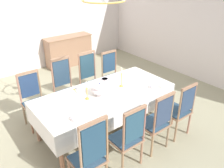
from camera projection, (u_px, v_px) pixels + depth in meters
ground at (98, 122)px, 4.68m from camera, size 6.54×6.68×0.04m
back_wall at (25, 19)px, 6.37m from camera, size 6.54×0.08×3.01m
right_wall at (205, 23)px, 5.82m from camera, size 0.08×6.68×3.01m
dining_table at (105, 96)px, 4.17m from camera, size 2.48×1.09×0.77m
tablecloth at (105, 97)px, 4.18m from camera, size 2.50×1.11×0.37m
chair_south_a at (90, 155)px, 3.02m from camera, size 0.44×0.42×1.19m
chair_north_a at (34, 99)px, 4.38m from camera, size 0.44×0.42×1.07m
chair_south_b at (128, 136)px, 3.41m from camera, size 0.44×0.42×1.09m
chair_north_b at (65, 87)px, 4.73m from camera, size 0.44×0.42×1.19m
chair_south_c at (156, 121)px, 3.75m from camera, size 0.44×0.42×1.08m
chair_north_c at (91, 79)px, 5.07m from camera, size 0.44×0.42×1.18m
chair_south_d at (179, 109)px, 4.08m from camera, size 0.44×0.42×1.05m
chair_north_d at (112, 74)px, 5.41m from camera, size 0.44×0.42×1.07m
soup_tureen at (100, 89)px, 4.03m from camera, size 0.29×0.29×0.23m
candlestick_west at (87, 92)px, 3.88m from camera, size 0.07×0.07×0.32m
candlestick_east at (121, 79)px, 4.28m from camera, size 0.07×0.07×0.38m
bowl_near_left at (81, 88)px, 4.25m from camera, size 0.18×0.18×0.04m
bowl_near_right at (154, 87)px, 4.30m from camera, size 0.16×0.16×0.04m
bowl_far_left at (77, 118)px, 3.40m from camera, size 0.19×0.19×0.05m
bowl_far_right at (105, 79)px, 4.60m from camera, size 0.14×0.14×0.03m
spoon_primary at (74, 90)px, 4.22m from camera, size 0.05×0.18×0.01m
spoon_secondary at (157, 85)px, 4.39m from camera, size 0.06×0.17×0.01m
sideboard at (69, 51)px, 7.21m from camera, size 1.44×0.48×0.90m
chandelier at (104, 0)px, 3.44m from camera, size 0.67×0.65×0.66m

